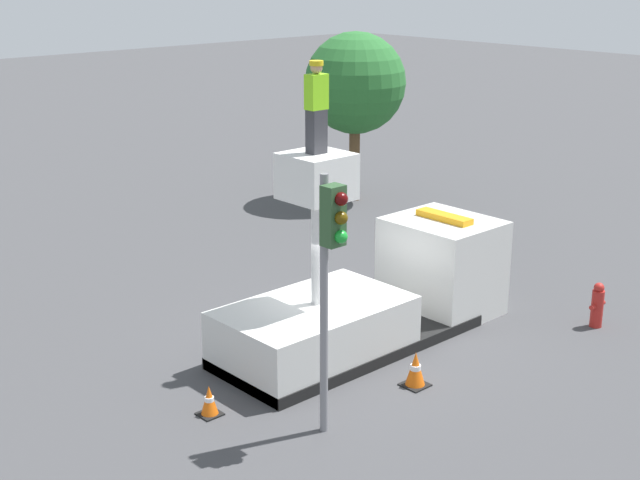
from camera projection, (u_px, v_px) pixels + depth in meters
ground_plane at (350, 346)px, 18.87m from camera, size 120.00×120.00×0.00m
bucket_truck at (374, 298)px, 19.06m from camera, size 6.94×2.39×4.30m
worker at (316, 107)px, 16.71m from camera, size 0.40×0.26×1.75m
traffic_light_pole at (330, 255)px, 14.42m from camera, size 0.34×0.57×4.58m
fire_hydrant at (597, 305)px, 19.72m from camera, size 0.51×0.27×1.03m
traffic_cone_rear at (209, 401)px, 15.94m from camera, size 0.40×0.40×0.57m
traffic_cone_curbside at (415, 370)px, 17.02m from camera, size 0.48×0.48×0.70m
tree_left_bg at (355, 84)px, 29.15m from camera, size 3.33×3.33×5.62m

